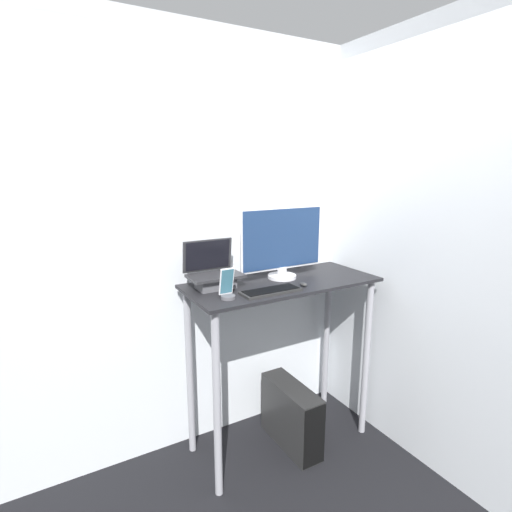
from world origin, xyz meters
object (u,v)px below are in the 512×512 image
monitor (282,244)px  laptop (214,275)px  cell_phone (227,289)px  keyboard (271,291)px  computer_tower (291,415)px  mouse (303,284)px

monitor → laptop: bearing=176.2°
cell_phone → monitor: bearing=21.9°
monitor → keyboard: 0.37m
laptop → cell_phone: 0.22m
monitor → cell_phone: monitor is taller
monitor → cell_phone: bearing=-158.1°
computer_tower → monitor: bearing=91.6°
computer_tower → laptop: bearing=160.6°
laptop → keyboard: bearing=-46.3°
keyboard → cell_phone: cell_phone is taller
cell_phone → computer_tower: 1.07m
cell_phone → laptop: bearing=84.9°
keyboard → computer_tower: keyboard is taller
laptop → monitor: 0.48m
laptop → mouse: (0.46, -0.25, -0.06)m
laptop → keyboard: 0.35m
monitor → mouse: 0.30m
computer_tower → cell_phone: bearing=-172.9°
monitor → computer_tower: (0.00, -0.13, -1.12)m
keyboard → mouse: bearing=0.3°
laptop → computer_tower: 1.09m
laptop → computer_tower: (0.46, -0.16, -0.98)m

